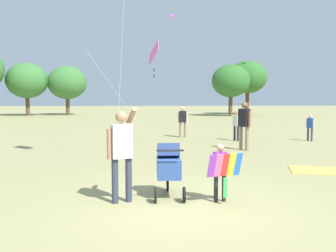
{
  "coord_description": "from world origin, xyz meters",
  "views": [
    {
      "loc": [
        -0.63,
        -6.27,
        1.94
      ],
      "look_at": [
        -0.2,
        1.33,
        1.3
      ],
      "focal_mm": 39.84,
      "sensor_mm": 36.0,
      "label": 1
    }
  ],
  "objects": [
    {
      "name": "person_couple_left",
      "position": [
        2.77,
        6.54,
        1.0
      ],
      "size": [
        0.4,
        0.45,
        1.69
      ],
      "color": "#7F705B",
      "rests_on": "ground"
    },
    {
      "name": "treeline_distant",
      "position": [
        -7.37,
        28.57,
        3.52
      ],
      "size": [
        33.38,
        7.0,
        6.12
      ],
      "color": "brown",
      "rests_on": "ground"
    },
    {
      "name": "person_red_shirt",
      "position": [
        1.0,
        10.6,
        0.83
      ],
      "size": [
        0.44,
        0.24,
        1.41
      ],
      "color": "#7F705B",
      "rests_on": "ground"
    },
    {
      "name": "stroller",
      "position": [
        -0.22,
        0.7,
        0.61
      ],
      "size": [
        0.56,
        1.08,
        1.03
      ],
      "color": "black",
      "rests_on": "ground"
    },
    {
      "name": "person_kid_running",
      "position": [
        3.14,
        9.22,
        0.75
      ],
      "size": [
        0.29,
        0.35,
        1.27
      ],
      "color": "#232328",
      "rests_on": "ground"
    },
    {
      "name": "ground_plane",
      "position": [
        0.0,
        0.0,
        0.0
      ],
      "size": [
        120.0,
        120.0,
        0.0
      ],
      "primitive_type": "plane",
      "color": "#938E5B"
    },
    {
      "name": "kite_orange_delta",
      "position": [
        -0.4,
        7.83,
        3.43
      ],
      "size": [
        2.31,
        3.24,
        4.04
      ],
      "color": "pink",
      "rests_on": "ground"
    },
    {
      "name": "picnic_blanket",
      "position": [
        3.66,
        2.93,
        0.01
      ],
      "size": [
        1.44,
        1.34,
        0.02
      ],
      "primitive_type": "cube",
      "rotation": [
        0.0,
        0.0,
        -0.26
      ],
      "color": "gold",
      "rests_on": "ground"
    },
    {
      "name": "child_with_butterfly_kite",
      "position": [
        0.7,
        0.27,
        0.63
      ],
      "size": [
        0.65,
        0.43,
        1.06
      ],
      "color": "#232328",
      "rests_on": "ground"
    },
    {
      "name": "person_adult_flyer",
      "position": [
        -1.09,
        0.36,
        0.99
      ],
      "size": [
        0.54,
        0.61,
        1.72
      ],
      "color": "#33384C",
      "rests_on": "ground"
    },
    {
      "name": "person_sitting_far",
      "position": [
        6.23,
        8.97,
        0.66
      ],
      "size": [
        0.26,
        0.3,
        1.12
      ],
      "color": "#33384C",
      "rests_on": "ground"
    }
  ]
}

